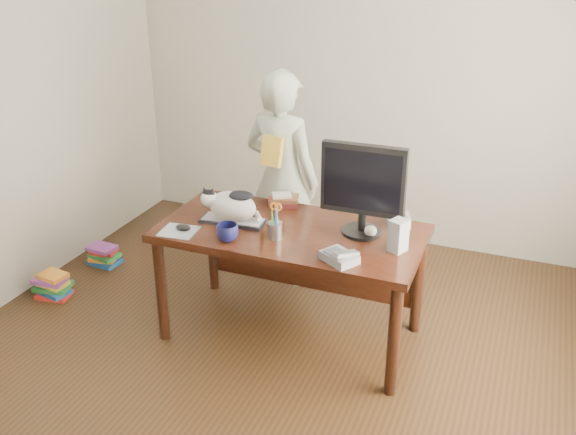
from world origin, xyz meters
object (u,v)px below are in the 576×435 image
at_px(speaker, 398,236).
at_px(baseball, 371,231).
at_px(person, 282,179).
at_px(monitor, 363,185).
at_px(mouse, 183,227).
at_px(coffee_mug, 227,233).
at_px(book_pile_a, 53,286).
at_px(phone, 340,257).
at_px(book_pile_b, 104,255).
at_px(desk, 296,246).
at_px(keyboard, 233,221).
at_px(calculator, 399,220).
at_px(pen_cup, 275,228).
at_px(cat, 230,205).
at_px(book_stack, 283,200).

relative_size(speaker, baseball, 2.60).
bearing_deg(speaker, person, 168.34).
height_order(monitor, mouse, monitor).
xyz_separation_m(coffee_mug, book_pile_a, (-1.46, 0.08, -0.71)).
height_order(monitor, book_pile_a, monitor).
height_order(speaker, book_pile_a, speaker).
bearing_deg(phone, book_pile_b, -165.56).
height_order(desk, coffee_mug, coffee_mug).
height_order(keyboard, phone, phone).
xyz_separation_m(baseball, calculator, (0.11, 0.24, -0.01)).
height_order(pen_cup, phone, pen_cup).
xyz_separation_m(desk, book_pile_a, (-1.75, -0.28, -0.51)).
bearing_deg(person, keyboard, 96.76).
height_order(cat, calculator, cat).
bearing_deg(book_pile_b, person, 13.44).
height_order(desk, keyboard, keyboard).
bearing_deg(coffee_mug, person, 93.02).
distance_m(keyboard, book_stack, 0.42).
relative_size(cat, baseball, 5.39).
bearing_deg(cat, book_pile_a, -177.95).
bearing_deg(book_pile_a, keyboard, 6.70).
relative_size(speaker, book_pile_b, 0.74).
height_order(monitor, coffee_mug, monitor).
bearing_deg(mouse, person, 68.81).
relative_size(coffee_mug, phone, 0.55).
xyz_separation_m(monitor, coffee_mug, (-0.70, -0.37, -0.26)).
bearing_deg(keyboard, person, 82.81).
xyz_separation_m(keyboard, book_pile_b, (-1.35, 0.39, -0.69)).
bearing_deg(mouse, calculator, 20.29).
bearing_deg(book_stack, desk, -75.27).
distance_m(phone, book_pile_b, 2.32).
bearing_deg(keyboard, coffee_mug, -75.49).
bearing_deg(baseball, desk, -179.81).
bearing_deg(speaker, calculator, 125.76).
distance_m(phone, speaker, 0.36).
relative_size(keyboard, book_pile_b, 1.60).
height_order(coffee_mug, book_stack, coffee_mug).
bearing_deg(book_stack, person, 93.13).
distance_m(baseball, book_pile_a, 2.35).
height_order(calculator, book_pile_b, calculator).
xyz_separation_m(monitor, phone, (-0.01, -0.38, -0.29)).
xyz_separation_m(desk, baseball, (0.47, 0.00, 0.18)).
bearing_deg(cat, speaker, -4.68).
bearing_deg(keyboard, book_stack, 59.36).
bearing_deg(person, coffee_mug, 102.38).
distance_m(cat, mouse, 0.32).
relative_size(keyboard, book_pile_a, 1.53).
xyz_separation_m(book_stack, book_pile_b, (-1.53, 0.01, -0.71)).
bearing_deg(keyboard, monitor, 4.63).
bearing_deg(coffee_mug, book_pile_b, 156.30).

